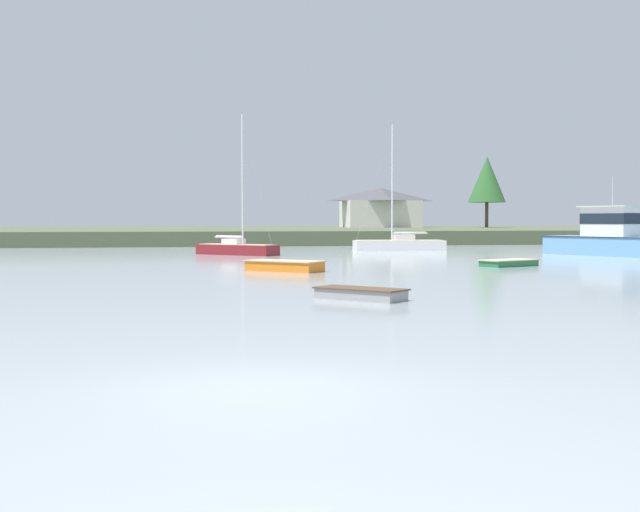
# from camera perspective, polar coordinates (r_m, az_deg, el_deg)

# --- Properties ---
(ground_plane) EXTENTS (550.74, 550.74, 0.00)m
(ground_plane) POSITION_cam_1_polar(r_m,az_deg,el_deg) (11.66, -4.23, -9.13)
(ground_plane) COLOR #939EA3
(far_shore_bank) EXTENTS (247.83, 59.40, 1.34)m
(far_shore_bank) POSITION_cam_1_polar(r_m,az_deg,el_deg) (101.36, -10.38, 1.54)
(far_shore_bank) COLOR #4C563D
(far_shore_bank) RESTS_ON ground
(cruiser_skyblue) EXTENTS (6.88, 10.81, 6.19)m
(cruiser_skyblue) POSITION_cam_1_polar(r_m,az_deg,el_deg) (56.48, 20.45, 0.75)
(cruiser_skyblue) COLOR #669ECC
(cruiser_skyblue) RESTS_ON ground
(dinghy_orange) EXTENTS (3.69, 3.61, 0.69)m
(dinghy_orange) POSITION_cam_1_polar(r_m,az_deg,el_deg) (37.55, -2.49, -0.81)
(dinghy_orange) COLOR orange
(dinghy_orange) RESTS_ON ground
(dinghy_grey) EXTENTS (2.70, 2.78, 0.48)m
(dinghy_grey) POSITION_cam_1_polar(r_m,az_deg,el_deg) (24.23, 2.85, -2.76)
(dinghy_grey) COLOR gray
(dinghy_grey) RESTS_ON ground
(dinghy_green) EXTENTS (3.44, 2.59, 0.47)m
(dinghy_green) POSITION_cam_1_polar(r_m,az_deg,el_deg) (42.63, 13.03, -0.54)
(dinghy_green) COLOR #236B3D
(dinghy_green) RESTS_ON ground
(sailboat_maroon) EXTENTS (5.38, 5.31, 9.84)m
(sailboat_maroon) POSITION_cam_1_polar(r_m,az_deg,el_deg) (55.25, -5.80, 0.30)
(sailboat_maroon) COLOR maroon
(sailboat_maroon) RESTS_ON ground
(sailboat_white) EXTENTS (6.96, 2.53, 10.08)m
(sailboat_white) POSITION_cam_1_polar(r_m,az_deg,el_deg) (62.24, 5.54, 0.55)
(sailboat_white) COLOR white
(sailboat_white) RESTS_ON ground
(shore_tree_right) EXTENTS (4.99, 4.99, 9.47)m
(shore_tree_right) POSITION_cam_1_polar(r_m,az_deg,el_deg) (111.88, 11.56, 5.24)
(shore_tree_right) COLOR brown
(shore_tree_right) RESTS_ON far_shore_bank
(cottage_eastern) EXTENTS (10.80, 7.15, 5.38)m
(cottage_eastern) POSITION_cam_1_polar(r_m,az_deg,el_deg) (112.23, 4.23, 3.43)
(cottage_eastern) COLOR silver
(cottage_eastern) RESTS_ON far_shore_bank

